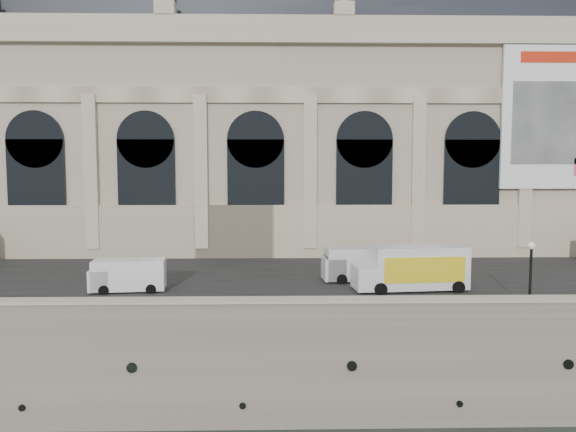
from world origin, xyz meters
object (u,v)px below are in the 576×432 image
at_px(van_c, 125,276).
at_px(lamp_right, 530,277).
at_px(van_b, 358,264).
at_px(box_truck, 412,268).

height_order(van_c, lamp_right, lamp_right).
relative_size(van_b, lamp_right, 1.41).
bearing_deg(lamp_right, van_b, 133.66).
distance_m(van_b, lamp_right, 12.64).
xyz_separation_m(van_b, box_truck, (3.26, -3.21, 0.26)).
bearing_deg(van_b, box_truck, -44.57).
bearing_deg(lamp_right, box_truck, 132.66).
bearing_deg(van_c, van_b, 10.98).
bearing_deg(box_truck, van_c, 179.89).
xyz_separation_m(van_c, lamp_right, (25.08, -5.95, 0.94)).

